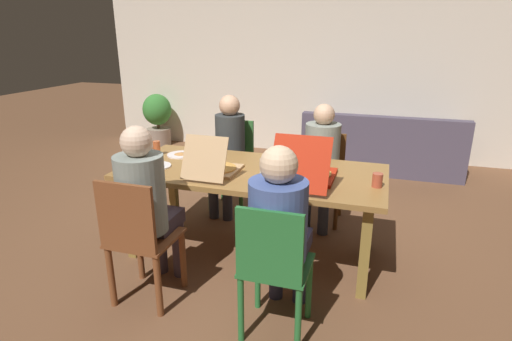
{
  "coord_description": "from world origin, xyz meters",
  "views": [
    {
      "loc": [
        0.99,
        -3.03,
        1.84
      ],
      "look_at": [
        0.0,
        0.1,
        0.72
      ],
      "focal_mm": 28.9,
      "sensor_mm": 36.0,
      "label": 1
    }
  ],
  "objects": [
    {
      "name": "potted_plant",
      "position": [
        -2.62,
        2.96,
        0.47
      ],
      "size": [
        0.47,
        0.47,
        0.85
      ],
      "color": "gray",
      "rests_on": "ground"
    },
    {
      "name": "plate_1",
      "position": [
        -0.79,
        -0.16,
        0.77
      ],
      "size": [
        0.24,
        0.24,
        0.01
      ],
      "color": "white",
      "rests_on": "dining_table"
    },
    {
      "name": "ground_plane",
      "position": [
        0.0,
        0.0,
        0.0
      ],
      "size": [
        20.0,
        20.0,
        0.0
      ],
      "primitive_type": "plane",
      "color": "brown"
    },
    {
      "name": "pizza_box_1",
      "position": [
        0.46,
        -0.09,
        0.81
      ],
      "size": [
        0.41,
        0.63,
        0.38
      ],
      "color": "red",
      "rests_on": "dining_table"
    },
    {
      "name": "dining_table",
      "position": [
        0.0,
        0.0,
        0.68
      ],
      "size": [
        2.14,
        0.97,
        0.76
      ],
      "color": "olive",
      "rests_on": "ground"
    },
    {
      "name": "person_1",
      "position": [
        0.44,
        -0.83,
        0.73
      ],
      "size": [
        0.35,
        0.55,
        1.23
      ],
      "color": "#31304E",
      "rests_on": "ground"
    },
    {
      "name": "plate_0",
      "position": [
        -0.75,
        0.19,
        0.77
      ],
      "size": [
        0.25,
        0.25,
        0.03
      ],
      "color": "white",
      "rests_on": "dining_table"
    },
    {
      "name": "pizza_box_0",
      "position": [
        -0.26,
        -0.17,
        0.81
      ],
      "size": [
        0.34,
        0.49,
        0.34
      ],
      "color": "tan",
      "rests_on": "dining_table"
    },
    {
      "name": "chair_0",
      "position": [
        0.44,
        0.91,
        0.49
      ],
      "size": [
        0.43,
        0.4,
        0.87
      ],
      "color": "brown",
      "rests_on": "ground"
    },
    {
      "name": "person_2",
      "position": [
        -0.52,
        -0.76,
        0.74
      ],
      "size": [
        0.33,
        0.52,
        1.26
      ],
      "color": "#403441",
      "rests_on": "ground"
    },
    {
      "name": "chair_3",
      "position": [
        -0.52,
        0.94,
        0.51
      ],
      "size": [
        0.4,
        0.41,
        0.93
      ],
      "color": "#336E30",
      "rests_on": "ground"
    },
    {
      "name": "chair_2",
      "position": [
        -0.52,
        -0.9,
        0.5
      ],
      "size": [
        0.43,
        0.42,
        0.94
      ],
      "color": "brown",
      "rests_on": "ground"
    },
    {
      "name": "drinking_glass_0",
      "position": [
        -0.96,
        0.14,
        0.83
      ],
      "size": [
        0.06,
        0.06,
        0.13
      ],
      "primitive_type": "cylinder",
      "color": "#B7532B",
      "rests_on": "dining_table"
    },
    {
      "name": "drinking_glass_1",
      "position": [
        0.98,
        -0.1,
        0.81
      ],
      "size": [
        0.08,
        0.08,
        0.1
      ],
      "primitive_type": "cylinder",
      "color": "#B04931",
      "rests_on": "dining_table"
    },
    {
      "name": "back_wall",
      "position": [
        0.0,
        3.31,
        1.46
      ],
      "size": [
        6.94,
        0.12,
        2.93
      ],
      "primitive_type": "cube",
      "color": "silver",
      "rests_on": "ground"
    },
    {
      "name": "person_0",
      "position": [
        0.44,
        0.77,
        0.7
      ],
      "size": [
        0.34,
        0.52,
        1.19
      ],
      "color": "#31394E",
      "rests_on": "ground"
    },
    {
      "name": "person_3",
      "position": [
        -0.52,
        0.8,
        0.72
      ],
      "size": [
        0.31,
        0.51,
        1.23
      ],
      "color": "#2F3243",
      "rests_on": "ground"
    },
    {
      "name": "couch",
      "position": [
        0.99,
        2.7,
        0.28
      ],
      "size": [
        2.1,
        0.8,
        0.8
      ],
      "color": "#4F475B",
      "rests_on": "ground"
    },
    {
      "name": "drinking_glass_2",
      "position": [
        0.13,
        -0.08,
        0.82
      ],
      "size": [
        0.08,
        0.08,
        0.13
      ],
      "primitive_type": "cylinder",
      "color": "silver",
      "rests_on": "dining_table"
    },
    {
      "name": "chair_1",
      "position": [
        0.44,
        -0.97,
        0.51
      ],
      "size": [
        0.41,
        0.4,
        0.92
      ],
      "color": "#277235",
      "rests_on": "ground"
    }
  ]
}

